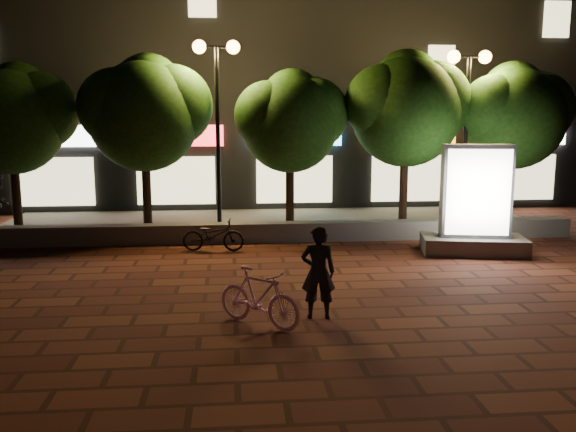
{
  "coord_description": "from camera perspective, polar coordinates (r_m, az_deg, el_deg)",
  "views": [
    {
      "loc": [
        -1.15,
        -11.59,
        3.32
      ],
      "look_at": [
        0.08,
        1.5,
        1.1
      ],
      "focal_mm": 37.79,
      "sensor_mm": 36.0,
      "label": 1
    }
  ],
  "objects": [
    {
      "name": "retaining_wall",
      "position": [
        15.93,
        -1.13,
        -1.51
      ],
      "size": [
        16.0,
        0.45,
        0.5
      ],
      "primitive_type": "cube",
      "color": "slate",
      "rests_on": "ground"
    },
    {
      "name": "tree_far_right",
      "position": [
        18.92,
        20.6,
        9.15
      ],
      "size": [
        3.48,
        2.9,
        4.76
      ],
      "color": "black",
      "rests_on": "sidewalk"
    },
    {
      "name": "tree_right",
      "position": [
        17.77,
        11.17,
        10.22
      ],
      "size": [
        3.72,
        3.1,
        5.07
      ],
      "color": "black",
      "rests_on": "sidewalk"
    },
    {
      "name": "street_lamp_right",
      "position": [
        18.07,
        16.55,
        11.03
      ],
      "size": [
        1.26,
        0.36,
        4.98
      ],
      "color": "black",
      "rests_on": "sidewalk"
    },
    {
      "name": "sidewalk",
      "position": [
        18.42,
        -1.7,
        -0.66
      ],
      "size": [
        16.0,
        5.0,
        0.08
      ],
      "primitive_type": "cube",
      "color": "slate",
      "rests_on": "ground"
    },
    {
      "name": "street_lamp_left",
      "position": [
        16.81,
        -6.7,
        11.95
      ],
      "size": [
        1.26,
        0.36,
        5.18
      ],
      "color": "black",
      "rests_on": "sidewalk"
    },
    {
      "name": "scooter_parked",
      "position": [
        14.89,
        -7.06,
        -1.8
      ],
      "size": [
        1.55,
        0.69,
        0.79
      ],
      "primitive_type": "imported",
      "rotation": [
        0.0,
        0.0,
        1.46
      ],
      "color": "black",
      "rests_on": "ground"
    },
    {
      "name": "tree_mid",
      "position": [
        17.14,
        0.33,
        9.25
      ],
      "size": [
        3.24,
        2.7,
        4.5
      ],
      "color": "black",
      "rests_on": "sidewalk"
    },
    {
      "name": "ground",
      "position": [
        12.11,
        0.29,
        -6.31
      ],
      "size": [
        80.0,
        80.0,
        0.0
      ],
      "primitive_type": "plane",
      "color": "brown",
      "rests_on": "ground"
    },
    {
      "name": "rider",
      "position": [
        9.91,
        2.86,
        -5.3
      ],
      "size": [
        0.59,
        0.41,
        1.55
      ],
      "primitive_type": "imported",
      "rotation": [
        0.0,
        0.0,
        3.06
      ],
      "color": "black",
      "rests_on": "ground"
    },
    {
      "name": "ad_kiosk",
      "position": [
        15.13,
        17.18,
        0.56
      ],
      "size": [
        2.6,
        1.64,
        2.61
      ],
      "color": "slate",
      "rests_on": "ground"
    },
    {
      "name": "tree_far_left",
      "position": [
        18.01,
        -24.44,
        8.67
      ],
      "size": [
        3.36,
        2.8,
        4.63
      ],
      "color": "black",
      "rests_on": "sidewalk"
    },
    {
      "name": "scooter_pink",
      "position": [
        9.63,
        -2.76,
        -7.64
      ],
      "size": [
        1.47,
        1.34,
        0.93
      ],
      "primitive_type": "imported",
      "rotation": [
        0.0,
        0.0,
        0.87
      ],
      "color": "#F8A0CE",
      "rests_on": "ground"
    },
    {
      "name": "building_block",
      "position": [
        24.67,
        -2.77,
        13.49
      ],
      "size": [
        28.0,
        8.12,
        11.3
      ],
      "color": "black",
      "rests_on": "ground"
    },
    {
      "name": "tree_left",
      "position": [
        17.21,
        -13.22,
        9.77
      ],
      "size": [
        3.6,
        3.0,
        4.89
      ],
      "color": "black",
      "rests_on": "sidewalk"
    }
  ]
}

